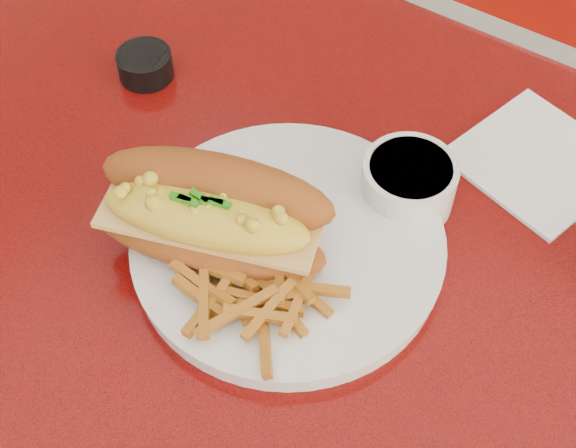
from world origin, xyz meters
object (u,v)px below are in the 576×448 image
Objects in this scene: gravy_ramekin at (408,183)px; mac_hoagie at (211,214)px; sauce_cup_left at (145,64)px; diner_table at (363,417)px; dinner_plate at (288,245)px; fork at (341,286)px.

mac_hoagie is at bearing -127.03° from gravy_ramekin.
mac_hoagie is 3.25× the size of sauce_cup_left.
diner_table is 0.20m from dinner_plate.
gravy_ramekin reaches higher than sauce_cup_left.
fork reaches higher than diner_table.
diner_table is 5.62× the size of mac_hoagie.
dinner_plate is (-0.11, 0.03, 0.17)m from diner_table.
dinner_plate is 0.27m from sauce_cup_left.
gravy_ramekin is (0.11, 0.14, -0.03)m from mac_hoagie.
gravy_ramekin reaches higher than diner_table.
sauce_cup_left reaches higher than dinner_plate.
gravy_ramekin is at bearing 17.09° from fork.
mac_hoagie reaches higher than diner_table.
dinner_plate is 2.63× the size of gravy_ramekin.
sauce_cup_left is at bearing 157.07° from dinner_plate.
diner_table is 0.23m from gravy_ramekin.
diner_table is 0.19m from fork.
fork is at bearing -8.05° from mac_hoagie.
fork is at bearing -87.38° from gravy_ramekin.
fork is 2.24× the size of sauce_cup_left.
diner_table is 11.32× the size of gravy_ramekin.
dinner_plate is 1.30× the size of mac_hoagie.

